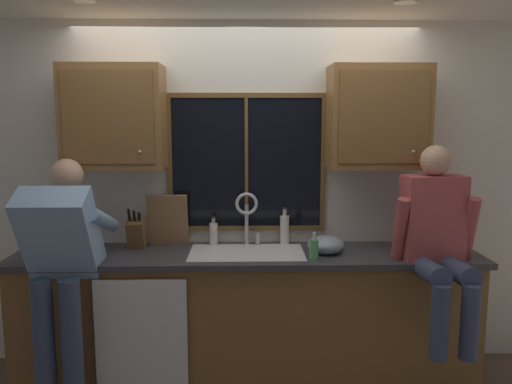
{
  "coord_description": "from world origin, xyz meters",
  "views": [
    {
      "loc": [
        -0.01,
        -3.74,
        1.86
      ],
      "look_at": [
        0.07,
        -0.3,
        1.35
      ],
      "focal_mm": 35.43,
      "sensor_mm": 36.0,
      "label": 1
    }
  ],
  "objects_px": {
    "bottle_green_glass": "(214,233)",
    "cutting_board": "(168,220)",
    "person_sitting_on_counter": "(437,235)",
    "bottle_tall_clear": "(285,229)",
    "person_standing": "(61,259)",
    "knife_block": "(136,233)",
    "mixing_bowl": "(326,245)",
    "soap_dispenser": "(314,249)"
  },
  "relations": [
    {
      "from": "bottle_green_glass",
      "to": "bottle_tall_clear",
      "type": "relative_size",
      "value": 0.77
    },
    {
      "from": "soap_dispenser",
      "to": "bottle_tall_clear",
      "type": "xyz_separation_m",
      "value": [
        -0.16,
        0.43,
        0.04
      ]
    },
    {
      "from": "person_sitting_on_counter",
      "to": "knife_block",
      "type": "distance_m",
      "value": 2.08
    },
    {
      "from": "person_sitting_on_counter",
      "to": "soap_dispenser",
      "type": "relative_size",
      "value": 6.54
    },
    {
      "from": "person_standing",
      "to": "soap_dispenser",
      "type": "xyz_separation_m",
      "value": [
        1.62,
        0.14,
        0.02
      ]
    },
    {
      "from": "bottle_green_glass",
      "to": "knife_block",
      "type": "bearing_deg",
      "value": -171.52
    },
    {
      "from": "person_sitting_on_counter",
      "to": "cutting_board",
      "type": "relative_size",
      "value": 3.23
    },
    {
      "from": "person_standing",
      "to": "cutting_board",
      "type": "xyz_separation_m",
      "value": [
        0.59,
        0.54,
        0.14
      ]
    },
    {
      "from": "person_sitting_on_counter",
      "to": "mixing_bowl",
      "type": "distance_m",
      "value": 0.74
    },
    {
      "from": "cutting_board",
      "to": "bottle_tall_clear",
      "type": "bearing_deg",
      "value": 1.61
    },
    {
      "from": "cutting_board",
      "to": "soap_dispenser",
      "type": "relative_size",
      "value": 2.02
    },
    {
      "from": "knife_block",
      "to": "bottle_tall_clear",
      "type": "distance_m",
      "value": 1.08
    },
    {
      "from": "person_standing",
      "to": "cutting_board",
      "type": "bearing_deg",
      "value": 42.5
    },
    {
      "from": "bottle_green_glass",
      "to": "soap_dispenser",
      "type": "bearing_deg",
      "value": -30.77
    },
    {
      "from": "soap_dispenser",
      "to": "cutting_board",
      "type": "bearing_deg",
      "value": 158.56
    },
    {
      "from": "mixing_bowl",
      "to": "bottle_green_glass",
      "type": "distance_m",
      "value": 0.83
    },
    {
      "from": "bottle_green_glass",
      "to": "person_sitting_on_counter",
      "type": "bearing_deg",
      "value": -18.24
    },
    {
      "from": "person_sitting_on_counter",
      "to": "mixing_bowl",
      "type": "xyz_separation_m",
      "value": [
        -0.68,
        0.25,
        -0.13
      ]
    },
    {
      "from": "person_standing",
      "to": "soap_dispenser",
      "type": "relative_size",
      "value": 8.27
    },
    {
      "from": "soap_dispenser",
      "to": "bottle_tall_clear",
      "type": "distance_m",
      "value": 0.46
    },
    {
      "from": "person_sitting_on_counter",
      "to": "bottle_green_glass",
      "type": "bearing_deg",
      "value": 161.76
    },
    {
      "from": "person_sitting_on_counter",
      "to": "bottle_green_glass",
      "type": "xyz_separation_m",
      "value": [
        -1.48,
        0.49,
        -0.09
      ]
    },
    {
      "from": "knife_block",
      "to": "soap_dispenser",
      "type": "xyz_separation_m",
      "value": [
        1.24,
        -0.33,
        -0.04
      ]
    },
    {
      "from": "knife_block",
      "to": "soap_dispenser",
      "type": "height_order",
      "value": "knife_block"
    },
    {
      "from": "cutting_board",
      "to": "bottle_tall_clear",
      "type": "xyz_separation_m",
      "value": [
        0.86,
        0.02,
        -0.08
      ]
    },
    {
      "from": "person_sitting_on_counter",
      "to": "bottle_tall_clear",
      "type": "distance_m",
      "value": 1.08
    },
    {
      "from": "person_standing",
      "to": "bottle_green_glass",
      "type": "relative_size",
      "value": 7.35
    },
    {
      "from": "bottle_green_glass",
      "to": "bottle_tall_clear",
      "type": "bearing_deg",
      "value": 1.65
    },
    {
      "from": "person_standing",
      "to": "mixing_bowl",
      "type": "xyz_separation_m",
      "value": [
        1.73,
        0.32,
        0.0
      ]
    },
    {
      "from": "person_standing",
      "to": "bottle_tall_clear",
      "type": "xyz_separation_m",
      "value": [
        1.46,
        0.57,
        0.06
      ]
    },
    {
      "from": "mixing_bowl",
      "to": "bottle_tall_clear",
      "type": "relative_size",
      "value": 0.91
    },
    {
      "from": "knife_block",
      "to": "bottle_tall_clear",
      "type": "bearing_deg",
      "value": 5.15
    },
    {
      "from": "person_sitting_on_counter",
      "to": "bottle_green_glass",
      "type": "relative_size",
      "value": 5.81
    },
    {
      "from": "cutting_board",
      "to": "mixing_bowl",
      "type": "bearing_deg",
      "value": -11.35
    },
    {
      "from": "knife_block",
      "to": "bottle_green_glass",
      "type": "xyz_separation_m",
      "value": [
        0.55,
        0.08,
        -0.02
      ]
    },
    {
      "from": "bottle_green_glass",
      "to": "cutting_board",
      "type": "bearing_deg",
      "value": -178.45
    },
    {
      "from": "cutting_board",
      "to": "bottle_tall_clear",
      "type": "distance_m",
      "value": 0.87
    },
    {
      "from": "cutting_board",
      "to": "mixing_bowl",
      "type": "xyz_separation_m",
      "value": [
        1.13,
        -0.23,
        -0.13
      ]
    },
    {
      "from": "mixing_bowl",
      "to": "bottle_tall_clear",
      "type": "height_order",
      "value": "bottle_tall_clear"
    },
    {
      "from": "knife_block",
      "to": "mixing_bowl",
      "type": "bearing_deg",
      "value": -6.52
    },
    {
      "from": "person_sitting_on_counter",
      "to": "bottle_tall_clear",
      "type": "relative_size",
      "value": 4.5
    },
    {
      "from": "person_sitting_on_counter",
      "to": "cutting_board",
      "type": "distance_m",
      "value": 1.88
    }
  ]
}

